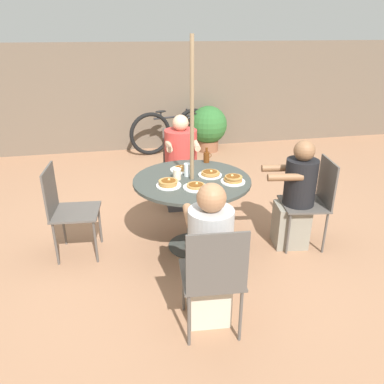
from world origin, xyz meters
TOP-DOWN VIEW (x-y plane):
  - ground_plane at (0.00, 0.00)m, footprint 12.00×12.00m
  - back_fence at (0.00, 3.55)m, footprint 10.00×0.06m
  - patio_table at (0.00, 0.00)m, footprint 1.13×1.13m
  - umbrella_pole at (0.00, 0.00)m, footprint 0.04×0.04m
  - patio_chair_north at (1.20, -0.19)m, footprint 0.49×0.49m
  - diner_north at (1.03, -0.16)m, footprint 0.54×0.38m
  - patio_chair_east at (0.09, 1.21)m, footprint 0.46×0.46m
  - diner_east at (0.08, 1.03)m, footprint 0.42×0.56m
  - patio_chair_south at (-1.21, 0.11)m, footprint 0.47×0.47m
  - patio_chair_west at (-0.10, -1.21)m, footprint 0.47×0.47m
  - diner_west at (-0.08, -1.04)m, footprint 0.35×0.50m
  - pancake_plate_a at (0.19, 0.05)m, footprint 0.23×0.23m
  - pancake_plate_b at (-0.05, 0.26)m, footprint 0.23×0.23m
  - pancake_plate_c at (0.36, -0.16)m, footprint 0.23×0.23m
  - pancake_plate_d at (-0.25, -0.13)m, footprint 0.23×0.23m
  - pancake_plate_e at (-0.01, -0.22)m, footprint 0.23×0.23m
  - syrup_bottle at (0.25, 0.45)m, footprint 0.09×0.06m
  - coffee_cup at (-0.14, 0.02)m, footprint 0.08×0.08m
  - drinking_glass_a at (-0.03, 0.09)m, footprint 0.07×0.07m
  - bicycle at (0.31, 3.23)m, footprint 1.55×0.50m
  - potted_shrub at (0.96, 3.17)m, footprint 0.67×0.67m

SIDE VIEW (x-z plane):
  - ground_plane at x=0.00m, z-range 0.00..0.00m
  - bicycle at x=0.31m, z-range 0.00..0.77m
  - potted_shrub at x=0.96m, z-range 0.04..0.85m
  - diner_east at x=0.08m, z-range -0.06..1.08m
  - diner_north at x=1.03m, z-range -0.04..1.08m
  - diner_west at x=-0.08m, z-range -0.04..1.10m
  - patio_chair_north at x=1.20m, z-range 0.07..0.99m
  - patio_chair_east at x=0.09m, z-range 0.07..0.99m
  - patio_chair_south at x=-1.21m, z-range 0.07..0.99m
  - patio_chair_west at x=-0.10m, z-range 0.07..0.99m
  - patio_table at x=0.00m, z-range 0.25..1.00m
  - pancake_plate_b at x=-0.05m, z-range 0.74..0.79m
  - pancake_plate_e at x=-0.01m, z-range 0.74..0.79m
  - pancake_plate_a at x=0.19m, z-range 0.75..0.80m
  - pancake_plate_d at x=-0.25m, z-range 0.74..0.81m
  - pancake_plate_c at x=0.36m, z-range 0.74..0.82m
  - coffee_cup at x=-0.14m, z-range 0.75..0.86m
  - syrup_bottle at x=0.25m, z-range 0.73..0.90m
  - drinking_glass_a at x=-0.03m, z-range 0.75..0.88m
  - back_fence at x=0.00m, z-range 0.00..1.86m
  - umbrella_pole at x=0.00m, z-range 0.00..2.04m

